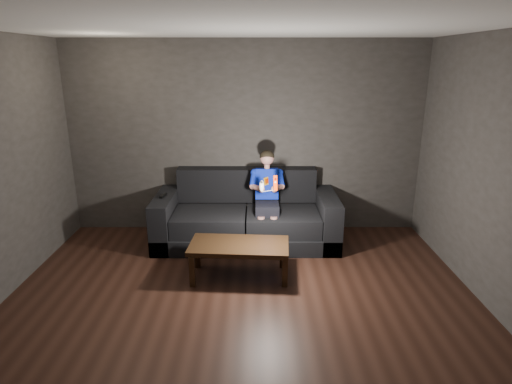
{
  "coord_description": "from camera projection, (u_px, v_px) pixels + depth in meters",
  "views": [
    {
      "loc": [
        0.14,
        -3.51,
        2.42
      ],
      "look_at": [
        0.15,
        1.55,
        0.85
      ],
      "focal_mm": 30.0,
      "sensor_mm": 36.0,
      "label": 1
    }
  ],
  "objects": [
    {
      "name": "ceiling",
      "position": [
        237.0,
        21.0,
        3.26
      ],
      "size": [
        5.0,
        5.0,
        0.02
      ],
      "primitive_type": "cube",
      "color": "silver",
      "rests_on": "back_wall"
    },
    {
      "name": "nunchuk_white",
      "position": [
        262.0,
        186.0,
        5.22
      ],
      "size": [
        0.06,
        0.09,
        0.15
      ],
      "color": "silver",
      "rests_on": "child"
    },
    {
      "name": "coffee_table",
      "position": [
        239.0,
        248.0,
        4.89
      ],
      "size": [
        1.16,
        0.64,
        0.41
      ],
      "color": "black",
      "rests_on": "floor"
    },
    {
      "name": "sofa",
      "position": [
        246.0,
        220.0,
        5.89
      ],
      "size": [
        2.45,
        1.06,
        0.95
      ],
      "color": "black",
      "rests_on": "floor"
    },
    {
      "name": "child",
      "position": [
        267.0,
        189.0,
        5.68
      ],
      "size": [
        0.46,
        0.57,
        1.13
      ],
      "color": "black",
      "rests_on": "sofa"
    },
    {
      "name": "back_wall",
      "position": [
        245.0,
        139.0,
        6.05
      ],
      "size": [
        5.0,
        0.04,
        2.7
      ],
      "primitive_type": "cube",
      "color": "#35302D",
      "rests_on": "ground"
    },
    {
      "name": "wii_remote_black",
      "position": [
        163.0,
        196.0,
        5.69
      ],
      "size": [
        0.07,
        0.17,
        0.03
      ],
      "color": "black",
      "rests_on": "sofa"
    },
    {
      "name": "floor",
      "position": [
        240.0,
        325.0,
        4.06
      ],
      "size": [
        5.0,
        5.0,
        0.0
      ],
      "primitive_type": "plane",
      "color": "black",
      "rests_on": "ground"
    },
    {
      "name": "wii_remote_red",
      "position": [
        275.0,
        183.0,
        5.2
      ],
      "size": [
        0.05,
        0.07,
        0.19
      ],
      "color": "#EC3705",
      "rests_on": "child"
    }
  ]
}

